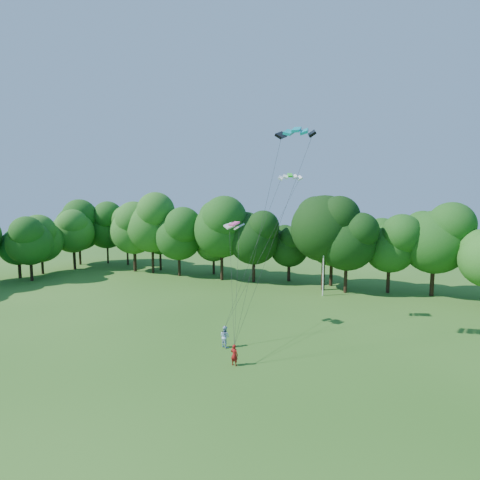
% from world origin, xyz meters
% --- Properties ---
extents(ground, '(160.00, 160.00, 0.00)m').
position_xyz_m(ground, '(0.00, 0.00, 0.00)').
color(ground, '#255818').
rests_on(ground, ground).
extents(utility_pole, '(1.42, 0.18, 7.10)m').
position_xyz_m(utility_pole, '(3.70, 31.64, 3.68)').
color(utility_pole, silver).
rests_on(utility_pole, ground).
extents(kite_flyer_left, '(0.63, 0.43, 1.69)m').
position_xyz_m(kite_flyer_left, '(2.68, 7.52, 0.85)').
color(kite_flyer_left, maroon).
rests_on(kite_flyer_left, ground).
extents(kite_flyer_right, '(1.09, 0.96, 1.88)m').
position_xyz_m(kite_flyer_right, '(0.27, 10.42, 0.94)').
color(kite_flyer_right, '#ACC8EF').
rests_on(kite_flyer_right, ground).
extents(kite_teal, '(3.35, 1.86, 0.67)m').
position_xyz_m(kite_teal, '(5.69, 12.88, 18.55)').
color(kite_teal, '#059BA9').
rests_on(kite_teal, ground).
extents(kite_green, '(2.53, 1.87, 0.46)m').
position_xyz_m(kite_green, '(3.27, 18.57, 15.25)').
color(kite_green, '#28E322').
rests_on(kite_green, ground).
extents(kite_pink, '(2.24, 1.56, 0.42)m').
position_xyz_m(kite_pink, '(-1.16, 15.06, 10.51)').
color(kite_pink, '#EB418D').
rests_on(kite_pink, ground).
extents(tree_back_west, '(8.33, 8.33, 12.12)m').
position_xyz_m(tree_back_west, '(-27.26, 36.60, 7.57)').
color(tree_back_west, '#382716').
rests_on(tree_back_west, ground).
extents(tree_back_center, '(10.26, 10.26, 14.92)m').
position_xyz_m(tree_back_center, '(2.95, 34.71, 9.32)').
color(tree_back_center, black).
rests_on(tree_back_center, ground).
extents(tree_flank_west, '(6.33, 6.33, 9.21)m').
position_xyz_m(tree_flank_west, '(-43.58, 20.83, 5.75)').
color(tree_flank_west, black).
rests_on(tree_flank_west, ground).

